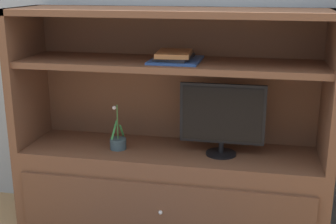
# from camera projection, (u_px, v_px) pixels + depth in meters

# --- Properties ---
(painted_rear_wall) EXTENTS (6.00, 0.10, 2.80)m
(painted_rear_wall) POSITION_uv_depth(u_px,v_px,m) (181.00, 4.00, 2.82)
(painted_rear_wall) COLOR #9EA8B2
(painted_rear_wall) RESTS_ON ground_plane
(media_console) EXTENTS (1.84, 0.52, 1.39)m
(media_console) POSITION_uv_depth(u_px,v_px,m) (170.00, 167.00, 2.77)
(media_console) COLOR brown
(media_console) RESTS_ON ground_plane
(tv_monitor) EXTENTS (0.49, 0.18, 0.42)m
(tv_monitor) POSITION_uv_depth(u_px,v_px,m) (222.00, 117.00, 2.59)
(tv_monitor) COLOR black
(tv_monitor) RESTS_ON media_console
(potted_plant) EXTENTS (0.10, 0.12, 0.28)m
(potted_plant) POSITION_uv_depth(u_px,v_px,m) (118.00, 142.00, 2.73)
(potted_plant) COLOR #384C56
(potted_plant) RESTS_ON media_console
(magazine_stack) EXTENTS (0.28, 0.33, 0.06)m
(magazine_stack) POSITION_uv_depth(u_px,v_px,m) (175.00, 57.00, 2.56)
(magazine_stack) COLOR #2D519E
(magazine_stack) RESTS_ON media_console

